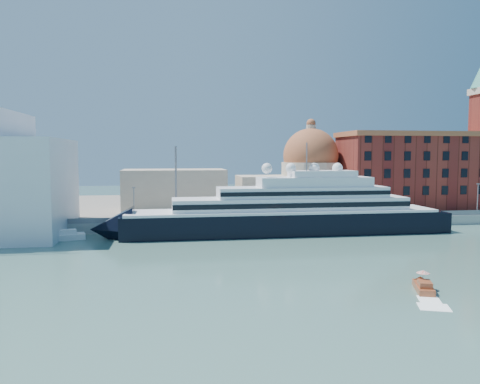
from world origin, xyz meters
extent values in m
plane|color=#355C54|center=(0.00, 0.00, 0.00)|extent=(400.00, 400.00, 0.00)
cube|color=gray|center=(0.00, 34.00, 1.25)|extent=(180.00, 10.00, 2.50)
cube|color=slate|center=(0.00, 75.00, 1.00)|extent=(260.00, 72.00, 2.00)
cube|color=slate|center=(0.00, 29.50, 3.10)|extent=(180.00, 0.10, 1.20)
cube|color=black|center=(4.35, 23.00, 2.07)|extent=(73.52, 11.31, 6.13)
cone|color=black|center=(-34.30, 23.00, 2.07)|extent=(9.43, 11.31, 11.31)
cube|color=black|center=(41.11, 23.00, 1.89)|extent=(5.66, 10.37, 5.66)
cube|color=white|center=(4.35, 23.00, 5.37)|extent=(71.64, 11.50, 0.57)
cube|color=white|center=(6.23, 23.00, 7.07)|extent=(54.67, 9.43, 2.83)
cube|color=black|center=(6.23, 18.29, 7.07)|extent=(54.67, 0.15, 1.13)
cube|color=white|center=(9.06, 23.00, 9.71)|extent=(39.59, 8.48, 2.45)
cube|color=white|center=(11.89, 23.00, 12.07)|extent=(26.39, 7.54, 2.26)
cube|color=white|center=(13.77, 23.00, 13.95)|extent=(15.08, 6.60, 1.51)
cylinder|color=slate|center=(10.00, 23.00, 17.91)|extent=(0.28, 0.28, 6.60)
sphere|color=white|center=(0.58, 23.00, 15.27)|extent=(2.45, 2.45, 2.45)
sphere|color=white|center=(6.23, 23.00, 15.27)|extent=(2.45, 2.45, 2.45)
sphere|color=white|center=(11.89, 23.00, 15.27)|extent=(2.45, 2.45, 2.45)
sphere|color=white|center=(17.54, 23.00, 15.27)|extent=(2.45, 2.45, 2.45)
cube|color=white|center=(-45.34, 22.37, 0.53)|extent=(11.12, 6.30, 1.41)
cube|color=white|center=(-43.64, 22.86, 1.67)|extent=(3.99, 3.09, 1.06)
cube|color=brown|center=(12.14, -24.50, 0.35)|extent=(3.98, 6.36, 1.01)
cube|color=brown|center=(11.79, -25.44, 1.21)|extent=(2.38, 2.92, 0.81)
cylinder|color=slate|center=(12.31, -24.03, 1.61)|extent=(0.06, 0.06, 1.61)
cone|color=red|center=(12.31, -24.03, 2.52)|extent=(1.81, 1.81, 0.40)
cube|color=maroon|center=(52.00, 52.00, 13.00)|extent=(42.00, 18.00, 22.00)
cube|color=#9B5433|center=(52.00, 52.00, 24.50)|extent=(43.00, 19.00, 1.50)
cylinder|color=beige|center=(22.00, 58.00, 9.00)|extent=(18.00, 18.00, 14.00)
sphere|color=#9B5433|center=(22.00, 58.00, 18.00)|extent=(17.00, 17.00, 17.00)
cylinder|color=beige|center=(22.00, 58.00, 26.00)|extent=(3.00, 3.00, 3.00)
cube|color=beige|center=(8.00, 56.00, 7.00)|extent=(18.00, 14.00, 10.00)
cube|color=beige|center=(-20.00, 58.00, 8.00)|extent=(30.00, 16.00, 12.00)
cylinder|color=slate|center=(-60.00, 31.00, 6.50)|extent=(0.24, 0.24, 8.00)
cylinder|color=slate|center=(-30.00, 31.00, 6.50)|extent=(0.24, 0.24, 8.00)
cube|color=slate|center=(-30.00, 31.00, 10.60)|extent=(0.80, 0.30, 0.25)
cylinder|color=slate|center=(0.00, 31.00, 6.50)|extent=(0.24, 0.24, 8.00)
cube|color=slate|center=(0.00, 31.00, 10.60)|extent=(0.80, 0.30, 0.25)
cylinder|color=slate|center=(30.00, 31.00, 6.50)|extent=(0.24, 0.24, 8.00)
cube|color=slate|center=(30.00, 31.00, 10.60)|extent=(0.80, 0.30, 0.25)
cylinder|color=slate|center=(60.00, 31.00, 6.50)|extent=(0.24, 0.24, 8.00)
cube|color=slate|center=(60.00, 31.00, 10.60)|extent=(0.80, 0.30, 0.25)
cylinder|color=slate|center=(-20.00, 33.00, 11.50)|extent=(0.50, 0.50, 18.00)
camera|label=1|loc=(-22.14, -82.15, 18.56)|focal=35.00mm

